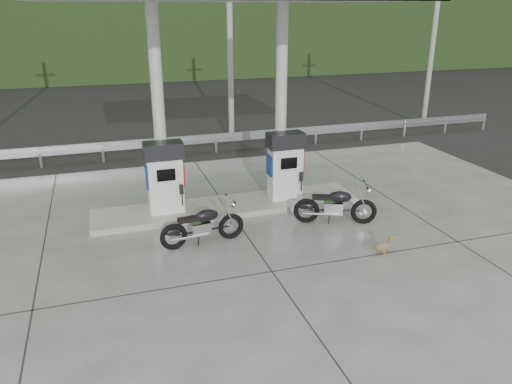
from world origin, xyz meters
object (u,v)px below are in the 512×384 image
object	(u,v)px
duck	(383,247)
gas_pump_left	(165,177)
motorcycle_right	(335,206)
gas_pump_right	(285,166)
motorcycle_left	(203,226)

from	to	relation	value
duck	gas_pump_left	bearing A→B (deg)	137.41
gas_pump_left	motorcycle_right	bearing A→B (deg)	-23.25
gas_pump_left	duck	distance (m)	5.50
gas_pump_right	motorcycle_left	world-z (taller)	gas_pump_right
gas_pump_left	motorcycle_right	xyz separation A→B (m)	(3.89, -1.67, -0.60)
gas_pump_left	motorcycle_right	world-z (taller)	gas_pump_left
gas_pump_right	motorcycle_right	bearing A→B (deg)	-67.55
motorcycle_right	gas_pump_left	bearing A→B (deg)	177.46
gas_pump_right	motorcycle_right	size ratio (longest dim) A/B	0.95
gas_pump_right	duck	xyz separation A→B (m)	(0.94, -3.51, -0.88)
gas_pump_left	duck	size ratio (longest dim) A/B	3.74
gas_pump_left	gas_pump_right	size ratio (longest dim) A/B	1.00
gas_pump_right	motorcycle_left	size ratio (longest dim) A/B	0.98
motorcycle_left	duck	distance (m)	3.98
gas_pump_right	duck	size ratio (longest dim) A/B	3.74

